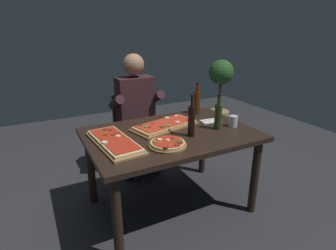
{
  "coord_description": "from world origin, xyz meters",
  "views": [
    {
      "loc": [
        -1.01,
        -1.9,
        1.58
      ],
      "look_at": [
        0.0,
        0.05,
        0.79
      ],
      "focal_mm": 29.15,
      "sensor_mm": 36.0,
      "label": 1
    }
  ],
  "objects_px": {
    "tumbler_near_camera": "(233,121)",
    "pizza_round_far": "(168,144)",
    "wine_bottle_dark": "(197,101)",
    "diner_chair": "(134,129)",
    "seated_diner": "(137,110)",
    "potted_plant_corner": "(220,94)",
    "pizza_rectangular_front": "(165,125)",
    "dining_table": "(171,143)",
    "pizza_rectangular_left": "(114,142)",
    "vinegar_bottle_green": "(191,120)",
    "oil_bottle_amber": "(218,115)"
  },
  "relations": [
    {
      "from": "tumbler_near_camera",
      "to": "pizza_round_far",
      "type": "bearing_deg",
      "value": -170.93
    },
    {
      "from": "wine_bottle_dark",
      "to": "diner_chair",
      "type": "height_order",
      "value": "wine_bottle_dark"
    },
    {
      "from": "wine_bottle_dark",
      "to": "diner_chair",
      "type": "distance_m",
      "value": 0.81
    },
    {
      "from": "seated_diner",
      "to": "potted_plant_corner",
      "type": "relative_size",
      "value": 1.17
    },
    {
      "from": "pizza_rectangular_front",
      "to": "tumbler_near_camera",
      "type": "bearing_deg",
      "value": -25.2
    },
    {
      "from": "dining_table",
      "to": "pizza_rectangular_left",
      "type": "xyz_separation_m",
      "value": [
        -0.5,
        -0.02,
        0.12
      ]
    },
    {
      "from": "pizza_rectangular_front",
      "to": "vinegar_bottle_green",
      "type": "distance_m",
      "value": 0.32
    },
    {
      "from": "dining_table",
      "to": "vinegar_bottle_green",
      "type": "xyz_separation_m",
      "value": [
        0.11,
        -0.15,
        0.23
      ]
    },
    {
      "from": "dining_table",
      "to": "potted_plant_corner",
      "type": "xyz_separation_m",
      "value": [
        1.54,
        1.32,
        -0.02
      ]
    },
    {
      "from": "tumbler_near_camera",
      "to": "potted_plant_corner",
      "type": "distance_m",
      "value": 1.76
    },
    {
      "from": "dining_table",
      "to": "pizza_rectangular_left",
      "type": "height_order",
      "value": "pizza_rectangular_left"
    },
    {
      "from": "vinegar_bottle_green",
      "to": "pizza_rectangular_left",
      "type": "bearing_deg",
      "value": 167.76
    },
    {
      "from": "seated_diner",
      "to": "pizza_rectangular_left",
      "type": "bearing_deg",
      "value": -122.34
    },
    {
      "from": "vinegar_bottle_green",
      "to": "seated_diner",
      "type": "xyz_separation_m",
      "value": [
        -0.13,
        0.88,
        -0.13
      ]
    },
    {
      "from": "dining_table",
      "to": "seated_diner",
      "type": "xyz_separation_m",
      "value": [
        -0.02,
        0.74,
        0.1
      ]
    },
    {
      "from": "dining_table",
      "to": "vinegar_bottle_green",
      "type": "height_order",
      "value": "vinegar_bottle_green"
    },
    {
      "from": "oil_bottle_amber",
      "to": "potted_plant_corner",
      "type": "bearing_deg",
      "value": 51.52
    },
    {
      "from": "diner_chair",
      "to": "dining_table",
      "type": "bearing_deg",
      "value": -88.67
    },
    {
      "from": "pizza_rectangular_front",
      "to": "pizza_round_far",
      "type": "relative_size",
      "value": 2.24
    },
    {
      "from": "pizza_rectangular_left",
      "to": "tumbler_near_camera",
      "type": "relative_size",
      "value": 6.51
    },
    {
      "from": "dining_table",
      "to": "pizza_round_far",
      "type": "distance_m",
      "value": 0.31
    },
    {
      "from": "pizza_round_far",
      "to": "wine_bottle_dark",
      "type": "height_order",
      "value": "wine_bottle_dark"
    },
    {
      "from": "seated_diner",
      "to": "pizza_rectangular_front",
      "type": "bearing_deg",
      "value": -87.03
    },
    {
      "from": "diner_chair",
      "to": "oil_bottle_amber",
      "type": "bearing_deg",
      "value": -66.48
    },
    {
      "from": "dining_table",
      "to": "tumbler_near_camera",
      "type": "distance_m",
      "value": 0.6
    },
    {
      "from": "wine_bottle_dark",
      "to": "pizza_rectangular_front",
      "type": "bearing_deg",
      "value": -155.09
    },
    {
      "from": "tumbler_near_camera",
      "to": "seated_diner",
      "type": "relative_size",
      "value": 0.07
    },
    {
      "from": "oil_bottle_amber",
      "to": "diner_chair",
      "type": "distance_m",
      "value": 1.12
    },
    {
      "from": "pizza_round_far",
      "to": "tumbler_near_camera",
      "type": "bearing_deg",
      "value": 9.07
    },
    {
      "from": "oil_bottle_amber",
      "to": "potted_plant_corner",
      "type": "relative_size",
      "value": 0.27
    },
    {
      "from": "diner_chair",
      "to": "seated_diner",
      "type": "height_order",
      "value": "seated_diner"
    },
    {
      "from": "dining_table",
      "to": "oil_bottle_amber",
      "type": "relative_size",
      "value": 4.5
    },
    {
      "from": "wine_bottle_dark",
      "to": "diner_chair",
      "type": "bearing_deg",
      "value": 135.46
    },
    {
      "from": "pizza_rectangular_left",
      "to": "pizza_round_far",
      "type": "bearing_deg",
      "value": -33.63
    },
    {
      "from": "dining_table",
      "to": "tumbler_near_camera",
      "type": "height_order",
      "value": "tumbler_near_camera"
    },
    {
      "from": "pizza_round_far",
      "to": "dining_table",
      "type": "bearing_deg",
      "value": 57.49
    },
    {
      "from": "vinegar_bottle_green",
      "to": "tumbler_near_camera",
      "type": "xyz_separation_m",
      "value": [
        0.45,
        0.02,
        -0.08
      ]
    },
    {
      "from": "pizza_rectangular_left",
      "to": "seated_diner",
      "type": "xyz_separation_m",
      "value": [
        0.48,
        0.75,
        -0.02
      ]
    },
    {
      "from": "diner_chair",
      "to": "vinegar_bottle_green",
      "type": "bearing_deg",
      "value": -82.65
    },
    {
      "from": "oil_bottle_amber",
      "to": "seated_diner",
      "type": "xyz_separation_m",
      "value": [
        -0.42,
        0.85,
        -0.12
      ]
    },
    {
      "from": "pizza_rectangular_front",
      "to": "pizza_rectangular_left",
      "type": "relative_size",
      "value": 1.0
    },
    {
      "from": "seated_diner",
      "to": "pizza_round_far",
      "type": "bearing_deg",
      "value": -97.87
    },
    {
      "from": "oil_bottle_amber",
      "to": "vinegar_bottle_green",
      "type": "distance_m",
      "value": 0.29
    },
    {
      "from": "wine_bottle_dark",
      "to": "oil_bottle_amber",
      "type": "bearing_deg",
      "value": -100.71
    },
    {
      "from": "dining_table",
      "to": "vinegar_bottle_green",
      "type": "bearing_deg",
      "value": -53.49
    },
    {
      "from": "pizza_rectangular_left",
      "to": "wine_bottle_dark",
      "type": "xyz_separation_m",
      "value": [
        0.99,
        0.37,
        0.11
      ]
    },
    {
      "from": "wine_bottle_dark",
      "to": "vinegar_bottle_green",
      "type": "bearing_deg",
      "value": -127.21
    },
    {
      "from": "pizza_rectangular_front",
      "to": "wine_bottle_dark",
      "type": "bearing_deg",
      "value": 24.91
    },
    {
      "from": "diner_chair",
      "to": "pizza_round_far",
      "type": "bearing_deg",
      "value": -97.02
    },
    {
      "from": "tumbler_near_camera",
      "to": "potted_plant_corner",
      "type": "xyz_separation_m",
      "value": [
        0.98,
        1.45,
        -0.16
      ]
    }
  ]
}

